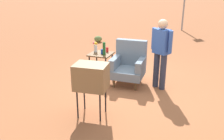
{
  "coord_description": "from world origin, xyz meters",
  "views": [
    {
      "loc": [
        1.41,
        -5.29,
        2.48
      ],
      "look_at": [
        -0.36,
        -0.67,
        0.65
      ],
      "focal_mm": 39.87,
      "sensor_mm": 36.0,
      "label": 1
    }
  ],
  "objects_px": {
    "person_standing": "(161,50)",
    "bottle_short_clear": "(104,49)",
    "bottle_wine_green": "(104,49)",
    "flower_vase": "(95,46)",
    "soda_can_blue": "(102,52)",
    "armchair": "(129,64)",
    "soda_can_red": "(107,50)",
    "side_table": "(101,57)",
    "tv_on_stand": "(91,77)",
    "road_sign": "(184,2)"
  },
  "relations": [
    {
      "from": "person_standing",
      "to": "soda_can_blue",
      "type": "height_order",
      "value": "person_standing"
    },
    {
      "from": "person_standing",
      "to": "flower_vase",
      "type": "height_order",
      "value": "person_standing"
    },
    {
      "from": "armchair",
      "to": "soda_can_blue",
      "type": "bearing_deg",
      "value": 177.96
    },
    {
      "from": "side_table",
      "to": "bottle_wine_green",
      "type": "xyz_separation_m",
      "value": [
        0.13,
        -0.08,
        0.26
      ]
    },
    {
      "from": "side_table",
      "to": "soda_can_blue",
      "type": "bearing_deg",
      "value": -28.29
    },
    {
      "from": "flower_vase",
      "to": "person_standing",
      "type": "bearing_deg",
      "value": -4.71
    },
    {
      "from": "soda_can_blue",
      "to": "flower_vase",
      "type": "distance_m",
      "value": 0.26
    },
    {
      "from": "tv_on_stand",
      "to": "flower_vase",
      "type": "distance_m",
      "value": 2.01
    },
    {
      "from": "person_standing",
      "to": "bottle_short_clear",
      "type": "height_order",
      "value": "person_standing"
    },
    {
      "from": "armchair",
      "to": "bottle_short_clear",
      "type": "xyz_separation_m",
      "value": [
        -0.69,
        0.11,
        0.28
      ]
    },
    {
      "from": "soda_can_red",
      "to": "flower_vase",
      "type": "height_order",
      "value": "flower_vase"
    },
    {
      "from": "soda_can_red",
      "to": "bottle_short_clear",
      "type": "relative_size",
      "value": 0.61
    },
    {
      "from": "armchair",
      "to": "bottle_short_clear",
      "type": "height_order",
      "value": "armchair"
    },
    {
      "from": "soda_can_red",
      "to": "armchair",
      "type": "bearing_deg",
      "value": -19.62
    },
    {
      "from": "bottle_wine_green",
      "to": "soda_can_red",
      "type": "bearing_deg",
      "value": 95.61
    },
    {
      "from": "soda_can_red",
      "to": "flower_vase",
      "type": "relative_size",
      "value": 0.46
    },
    {
      "from": "side_table",
      "to": "flower_vase",
      "type": "distance_m",
      "value": 0.32
    },
    {
      "from": "flower_vase",
      "to": "road_sign",
      "type": "bearing_deg",
      "value": 78.73
    },
    {
      "from": "soda_can_red",
      "to": "soda_can_blue",
      "type": "bearing_deg",
      "value": -104.44
    },
    {
      "from": "bottle_wine_green",
      "to": "tv_on_stand",
      "type": "bearing_deg",
      "value": -75.13
    },
    {
      "from": "tv_on_stand",
      "to": "soda_can_blue",
      "type": "bearing_deg",
      "value": 106.84
    },
    {
      "from": "person_standing",
      "to": "bottle_wine_green",
      "type": "xyz_separation_m",
      "value": [
        -1.41,
        -0.02,
        -0.1
      ]
    },
    {
      "from": "person_standing",
      "to": "flower_vase",
      "type": "relative_size",
      "value": 6.19
    },
    {
      "from": "side_table",
      "to": "soda_can_red",
      "type": "bearing_deg",
      "value": 62.41
    },
    {
      "from": "tv_on_stand",
      "to": "soda_can_red",
      "type": "xyz_separation_m",
      "value": [
        -0.48,
        1.98,
        -0.04
      ]
    },
    {
      "from": "soda_can_blue",
      "to": "flower_vase",
      "type": "relative_size",
      "value": 0.46
    },
    {
      "from": "armchair",
      "to": "bottle_wine_green",
      "type": "height_order",
      "value": "armchair"
    },
    {
      "from": "armchair",
      "to": "tv_on_stand",
      "type": "distance_m",
      "value": 1.77
    },
    {
      "from": "bottle_wine_green",
      "to": "flower_vase",
      "type": "bearing_deg",
      "value": 152.92
    },
    {
      "from": "side_table",
      "to": "bottle_wine_green",
      "type": "bearing_deg",
      "value": -33.57
    },
    {
      "from": "tv_on_stand",
      "to": "person_standing",
      "type": "bearing_deg",
      "value": 60.97
    },
    {
      "from": "flower_vase",
      "to": "tv_on_stand",
      "type": "bearing_deg",
      "value": -67.78
    },
    {
      "from": "road_sign",
      "to": "soda_can_blue",
      "type": "height_order",
      "value": "road_sign"
    },
    {
      "from": "tv_on_stand",
      "to": "flower_vase",
      "type": "bearing_deg",
      "value": 112.22
    },
    {
      "from": "tv_on_stand",
      "to": "person_standing",
      "type": "relative_size",
      "value": 0.63
    },
    {
      "from": "armchair",
      "to": "soda_can_blue",
      "type": "height_order",
      "value": "armchair"
    },
    {
      "from": "armchair",
      "to": "tv_on_stand",
      "type": "relative_size",
      "value": 1.03
    },
    {
      "from": "soda_can_red",
      "to": "soda_can_blue",
      "type": "relative_size",
      "value": 1.0
    },
    {
      "from": "tv_on_stand",
      "to": "flower_vase",
      "type": "xyz_separation_m",
      "value": [
        -0.76,
        1.86,
        0.04
      ]
    },
    {
      "from": "person_standing",
      "to": "soda_can_red",
      "type": "xyz_separation_m",
      "value": [
        -1.43,
        0.26,
        -0.2
      ]
    },
    {
      "from": "road_sign",
      "to": "bottle_wine_green",
      "type": "relative_size",
      "value": 7.63
    },
    {
      "from": "soda_can_red",
      "to": "bottle_wine_green",
      "type": "height_order",
      "value": "bottle_wine_green"
    },
    {
      "from": "person_standing",
      "to": "road_sign",
      "type": "bearing_deg",
      "value": 92.0
    },
    {
      "from": "side_table",
      "to": "armchair",
      "type": "bearing_deg",
      "value": -3.68
    },
    {
      "from": "side_table",
      "to": "bottle_short_clear",
      "type": "relative_size",
      "value": 3.38
    },
    {
      "from": "bottle_wine_green",
      "to": "flower_vase",
      "type": "relative_size",
      "value": 1.21
    },
    {
      "from": "side_table",
      "to": "road_sign",
      "type": "xyz_separation_m",
      "value": [
        1.27,
        7.38,
        0.81
      ]
    },
    {
      "from": "road_sign",
      "to": "soda_can_blue",
      "type": "xyz_separation_m",
      "value": [
        -1.23,
        -7.4,
        -0.64
      ]
    },
    {
      "from": "person_standing",
      "to": "bottle_short_clear",
      "type": "distance_m",
      "value": 1.47
    },
    {
      "from": "road_sign",
      "to": "flower_vase",
      "type": "relative_size",
      "value": 9.21
    }
  ]
}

